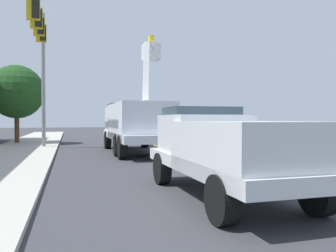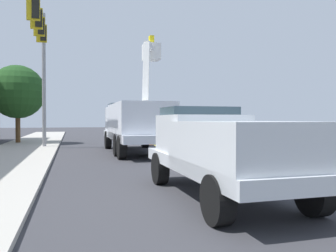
{
  "view_description": "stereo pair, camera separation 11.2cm",
  "coord_description": "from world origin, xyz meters",
  "px_view_note": "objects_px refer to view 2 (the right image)",
  "views": [
    {
      "loc": [
        -16.6,
        5.71,
        1.74
      ],
      "look_at": [
        0.04,
        0.57,
        1.4
      ],
      "focal_mm": 36.07,
      "sensor_mm": 36.0,
      "label": 1
    },
    {
      "loc": [
        -16.63,
        5.6,
        1.74
      ],
      "look_at": [
        0.04,
        0.57,
        1.4
      ],
      "focal_mm": 36.07,
      "sensor_mm": 36.0,
      "label": 2
    }
  ],
  "objects_px": {
    "traffic_cone_mid_front": "(206,152)",
    "traffic_cone_mid_rear": "(150,139)",
    "utility_bucket_truck": "(135,122)",
    "traffic_signal_mast": "(41,46)",
    "passing_minivan": "(174,129)",
    "service_pickup_truck": "(223,147)"
  },
  "relations": [
    {
      "from": "service_pickup_truck",
      "to": "traffic_signal_mast",
      "type": "xyz_separation_m",
      "value": [
        12.6,
        4.62,
        4.58
      ]
    },
    {
      "from": "utility_bucket_truck",
      "to": "traffic_cone_mid_rear",
      "type": "bearing_deg",
      "value": -23.45
    },
    {
      "from": "utility_bucket_truck",
      "to": "passing_minivan",
      "type": "distance_m",
      "value": 9.58
    },
    {
      "from": "utility_bucket_truck",
      "to": "passing_minivan",
      "type": "bearing_deg",
      "value": -30.25
    },
    {
      "from": "passing_minivan",
      "to": "traffic_cone_mid_rear",
      "type": "distance_m",
      "value": 4.88
    },
    {
      "from": "utility_bucket_truck",
      "to": "traffic_signal_mast",
      "type": "relative_size",
      "value": 1.02
    },
    {
      "from": "passing_minivan",
      "to": "utility_bucket_truck",
      "type": "bearing_deg",
      "value": 149.75
    },
    {
      "from": "utility_bucket_truck",
      "to": "traffic_cone_mid_rear",
      "type": "distance_m",
      "value": 4.93
    },
    {
      "from": "traffic_cone_mid_front",
      "to": "traffic_cone_mid_rear",
      "type": "distance_m",
      "value": 9.06
    },
    {
      "from": "traffic_cone_mid_front",
      "to": "traffic_cone_mid_rear",
      "type": "bearing_deg",
      "value": 1.0
    },
    {
      "from": "passing_minivan",
      "to": "traffic_cone_mid_rear",
      "type": "relative_size",
      "value": 5.73
    },
    {
      "from": "service_pickup_truck",
      "to": "traffic_cone_mid_front",
      "type": "relative_size",
      "value": 7.28
    },
    {
      "from": "service_pickup_truck",
      "to": "traffic_cone_mid_rear",
      "type": "distance_m",
      "value": 15.29
    },
    {
      "from": "service_pickup_truck",
      "to": "traffic_cone_mid_front",
      "type": "height_order",
      "value": "service_pickup_truck"
    },
    {
      "from": "passing_minivan",
      "to": "traffic_signal_mast",
      "type": "distance_m",
      "value": 12.46
    },
    {
      "from": "service_pickup_truck",
      "to": "traffic_signal_mast",
      "type": "bearing_deg",
      "value": 20.14
    },
    {
      "from": "service_pickup_truck",
      "to": "utility_bucket_truck",
      "type": "bearing_deg",
      "value": -0.83
    },
    {
      "from": "utility_bucket_truck",
      "to": "service_pickup_truck",
      "type": "bearing_deg",
      "value": 179.17
    },
    {
      "from": "traffic_cone_mid_rear",
      "to": "traffic_signal_mast",
      "type": "height_order",
      "value": "traffic_signal_mast"
    },
    {
      "from": "service_pickup_truck",
      "to": "traffic_cone_mid_rear",
      "type": "bearing_deg",
      "value": -7.75
    },
    {
      "from": "utility_bucket_truck",
      "to": "traffic_cone_mid_rear",
      "type": "height_order",
      "value": "utility_bucket_truck"
    },
    {
      "from": "traffic_cone_mid_front",
      "to": "traffic_signal_mast",
      "type": "distance_m",
      "value": 10.84
    }
  ]
}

